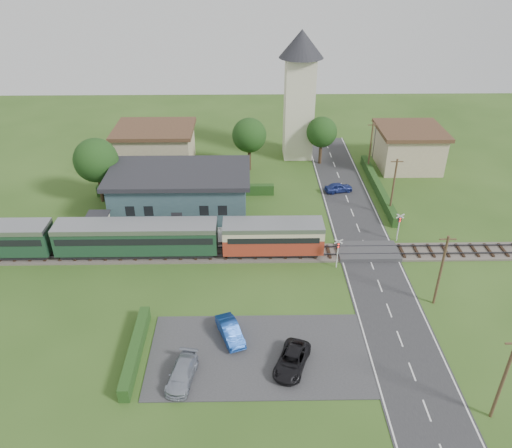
{
  "coord_description": "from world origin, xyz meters",
  "views": [
    {
      "loc": [
        -2.16,
        -40.36,
        28.53
      ],
      "look_at": [
        -1.42,
        4.0,
        2.43
      ],
      "focal_mm": 35.0,
      "sensor_mm": 36.0,
      "label": 1
    }
  ],
  "objects_px": {
    "house_east": "(408,147)",
    "car_on_road": "(339,187)",
    "crossing_signal_far": "(399,223)",
    "pedestrian_far": "(108,227)",
    "equipment_hut": "(99,225)",
    "car_park_dark": "(292,360)",
    "house_west": "(156,146)",
    "station_building": "(180,192)",
    "car_park_silver": "(182,374)",
    "pedestrian_near": "(233,225)",
    "train": "(105,238)",
    "car_park_blue": "(230,331)",
    "church_tower": "(300,86)",
    "crossing_signal_near": "(338,249)"
  },
  "relations": [
    {
      "from": "station_building",
      "to": "car_park_silver",
      "type": "xyz_separation_m",
      "value": [
        2.87,
        -25.49,
        -2.01
      ]
    },
    {
      "from": "pedestrian_far",
      "to": "car_on_road",
      "type": "bearing_deg",
      "value": -56.87
    },
    {
      "from": "train",
      "to": "house_west",
      "type": "relative_size",
      "value": 4.0
    },
    {
      "from": "equipment_hut",
      "to": "pedestrian_near",
      "type": "bearing_deg",
      "value": 1.15
    },
    {
      "from": "crossing_signal_far",
      "to": "car_on_road",
      "type": "bearing_deg",
      "value": 110.81
    },
    {
      "from": "car_on_road",
      "to": "car_park_dark",
      "type": "xyz_separation_m",
      "value": [
        -8.22,
        -29.29,
        0.05
      ]
    },
    {
      "from": "crossing_signal_far",
      "to": "pedestrian_far",
      "type": "bearing_deg",
      "value": 178.19
    },
    {
      "from": "house_west",
      "to": "car_park_dark",
      "type": "bearing_deg",
      "value": -67.37
    },
    {
      "from": "pedestrian_near",
      "to": "equipment_hut",
      "type": "bearing_deg",
      "value": -10.68
    },
    {
      "from": "crossing_signal_far",
      "to": "car_park_blue",
      "type": "relative_size",
      "value": 0.83
    },
    {
      "from": "car_park_silver",
      "to": "pedestrian_far",
      "type": "relative_size",
      "value": 2.13
    },
    {
      "from": "crossing_signal_near",
      "to": "pedestrian_far",
      "type": "bearing_deg",
      "value": 166.24
    },
    {
      "from": "equipment_hut",
      "to": "car_park_silver",
      "type": "xyz_separation_m",
      "value": [
        10.87,
        -19.7,
        -1.06
      ]
    },
    {
      "from": "house_east",
      "to": "car_park_blue",
      "type": "height_order",
      "value": "house_east"
    },
    {
      "from": "house_east",
      "to": "car_on_road",
      "type": "distance_m",
      "value": 13.63
    },
    {
      "from": "house_west",
      "to": "car_on_road",
      "type": "xyz_separation_m",
      "value": [
        24.21,
        -9.05,
        -2.15
      ]
    },
    {
      "from": "house_east",
      "to": "car_park_blue",
      "type": "bearing_deg",
      "value": -124.84
    },
    {
      "from": "station_building",
      "to": "car_park_silver",
      "type": "distance_m",
      "value": 25.73
    },
    {
      "from": "house_west",
      "to": "car_park_blue",
      "type": "relative_size",
      "value": 2.72
    },
    {
      "from": "crossing_signal_near",
      "to": "pedestrian_far",
      "type": "relative_size",
      "value": 1.67
    },
    {
      "from": "crossing_signal_far",
      "to": "train",
      "type": "bearing_deg",
      "value": -175.46
    },
    {
      "from": "car_park_silver",
      "to": "pedestrian_near",
      "type": "height_order",
      "value": "pedestrian_near"
    },
    {
      "from": "station_building",
      "to": "train",
      "type": "bearing_deg",
      "value": -125.99
    },
    {
      "from": "equipment_hut",
      "to": "church_tower",
      "type": "bearing_deg",
      "value": 44.75
    },
    {
      "from": "station_building",
      "to": "pedestrian_near",
      "type": "xyz_separation_m",
      "value": [
        6.14,
        -5.51,
        -1.28
      ]
    },
    {
      "from": "church_tower",
      "to": "car_on_road",
      "type": "relative_size",
      "value": 5.03
    },
    {
      "from": "train",
      "to": "pedestrian_near",
      "type": "height_order",
      "value": "train"
    },
    {
      "from": "crossing_signal_far",
      "to": "pedestrian_far",
      "type": "distance_m",
      "value": 30.79
    },
    {
      "from": "station_building",
      "to": "car_on_road",
      "type": "relative_size",
      "value": 4.57
    },
    {
      "from": "crossing_signal_far",
      "to": "car_park_blue",
      "type": "bearing_deg",
      "value": -140.1
    },
    {
      "from": "car_park_dark",
      "to": "train",
      "type": "bearing_deg",
      "value": 159.22
    },
    {
      "from": "train",
      "to": "car_park_silver",
      "type": "bearing_deg",
      "value": -60.31
    },
    {
      "from": "equipment_hut",
      "to": "station_building",
      "type": "relative_size",
      "value": 0.16
    },
    {
      "from": "car_park_dark",
      "to": "station_building",
      "type": "bearing_deg",
      "value": 134.73
    },
    {
      "from": "car_park_blue",
      "to": "crossing_signal_near",
      "type": "bearing_deg",
      "value": 23.25
    },
    {
      "from": "equipment_hut",
      "to": "car_park_dark",
      "type": "xyz_separation_m",
      "value": [
        18.98,
        -18.54,
        -1.05
      ]
    },
    {
      "from": "church_tower",
      "to": "car_park_dark",
      "type": "height_order",
      "value": "church_tower"
    },
    {
      "from": "train",
      "to": "crossing_signal_near",
      "type": "xyz_separation_m",
      "value": [
        22.93,
        -2.41,
        -0.04
      ]
    },
    {
      "from": "house_west",
      "to": "pedestrian_far",
      "type": "distance_m",
      "value": 19.8
    },
    {
      "from": "church_tower",
      "to": "car_park_dark",
      "type": "bearing_deg",
      "value": -95.55
    },
    {
      "from": "station_building",
      "to": "car_on_road",
      "type": "bearing_deg",
      "value": 14.47
    },
    {
      "from": "crossing_signal_far",
      "to": "car_park_silver",
      "type": "bearing_deg",
      "value": -137.65
    },
    {
      "from": "station_building",
      "to": "crossing_signal_far",
      "type": "bearing_deg",
      "value": -15.63
    },
    {
      "from": "crossing_signal_far",
      "to": "station_building",
      "type": "bearing_deg",
      "value": 164.37
    },
    {
      "from": "equipment_hut",
      "to": "house_west",
      "type": "distance_m",
      "value": 20.05
    },
    {
      "from": "equipment_hut",
      "to": "car_park_dark",
      "type": "bearing_deg",
      "value": -44.33
    },
    {
      "from": "car_on_road",
      "to": "pedestrian_far",
      "type": "relative_size",
      "value": 1.78
    },
    {
      "from": "house_west",
      "to": "station_building",
      "type": "bearing_deg",
      "value": -70.35
    },
    {
      "from": "house_east",
      "to": "crossing_signal_far",
      "type": "relative_size",
      "value": 2.69
    },
    {
      "from": "train",
      "to": "crossing_signal_near",
      "type": "distance_m",
      "value": 23.06
    }
  ]
}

